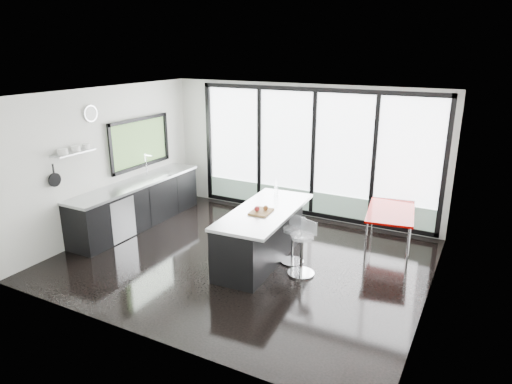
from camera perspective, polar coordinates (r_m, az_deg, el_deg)
The scene contains 11 objects.
floor at distance 7.96m, azimuth -1.66°, elevation -8.39°, with size 6.00×5.00×0.00m, color black.
ceiling at distance 7.18m, azimuth -1.87°, elevation 12.10°, with size 6.00×5.00×0.00m, color white.
wall_back at distance 9.53m, azimuth 7.03°, elevation 4.05°, with size 6.00×0.09×2.80m.
wall_front at distance 5.54m, azimuth -14.66°, elevation -5.19°, with size 6.00×0.00×2.80m, color silver.
wall_left at distance 9.39m, azimuth -16.98°, elevation 5.02°, with size 0.26×5.00×2.80m.
wall_right at distance 6.58m, azimuth 21.64°, elevation -2.23°, with size 0.00×5.00×2.80m, color silver.
counter_cabinets at distance 9.56m, azimuth -14.57°, elevation -1.39°, with size 0.69×3.24×1.36m.
island at distance 7.76m, azimuth 0.57°, elevation -5.28°, with size 1.08×2.32×1.20m.
bar_stool_near at distance 7.36m, azimuth 5.71°, elevation -7.79°, with size 0.43×0.43×0.69m, color silver.
bar_stool_far at distance 7.75m, azimuth 4.60°, elevation -6.67°, with size 0.39×0.39×0.62m, color silver.
red_table at distance 8.55m, azimuth 16.31°, elevation -4.55°, with size 0.79×1.37×0.74m, color #830100.
Camera 1 is at (3.54, -6.21, 3.50)m, focal length 32.00 mm.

